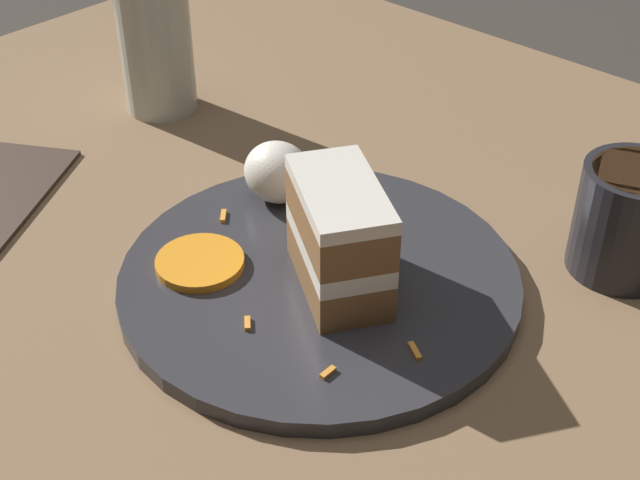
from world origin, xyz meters
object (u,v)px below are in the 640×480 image
object	(u,v)px
plate	(320,279)
cake_slice	(342,235)
drinking_glass	(157,57)
coffee_mug	(630,216)
orange_garnish	(200,262)
cream_dollop	(278,172)

from	to	relation	value
plate	cake_slice	bearing A→B (deg)	-174.69
drinking_glass	coffee_mug	size ratio (longest dim) A/B	1.45
orange_garnish	cake_slice	bearing A→B (deg)	-147.57
plate	coffee_mug	xyz separation A→B (m)	(-0.15, -0.17, 0.04)
cream_dollop	coffee_mug	size ratio (longest dim) A/B	0.67
cake_slice	orange_garnish	xyz separation A→B (m)	(0.09, 0.06, -0.04)
cake_slice	cream_dollop	bearing A→B (deg)	-80.26
cake_slice	coffee_mug	world-z (taller)	cake_slice
plate	orange_garnish	distance (m)	0.09
cake_slice	plate	bearing A→B (deg)	-51.76
drinking_glass	orange_garnish	bearing A→B (deg)	146.52
plate	drinking_glass	distance (m)	0.32
cake_slice	drinking_glass	xyz separation A→B (m)	(0.32, -0.10, -0.00)
orange_garnish	plate	bearing A→B (deg)	-141.99
cake_slice	drinking_glass	distance (m)	0.34
plate	cream_dollop	xyz separation A→B (m)	(0.09, -0.05, 0.03)
cream_dollop	drinking_glass	distance (m)	0.22
coffee_mug	orange_garnish	bearing A→B (deg)	45.68
drinking_glass	coffee_mug	bearing A→B (deg)	-171.33
cream_dollop	coffee_mug	distance (m)	0.27
cream_dollop	coffee_mug	bearing A→B (deg)	-153.30
orange_garnish	coffee_mug	size ratio (longest dim) A/B	0.77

